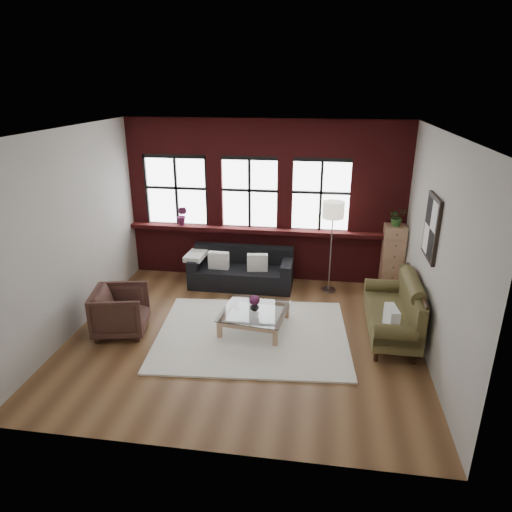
# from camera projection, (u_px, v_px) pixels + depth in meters

# --- Properties ---
(floor) EXTENTS (5.50, 5.50, 0.00)m
(floor) POSITION_uv_depth(u_px,v_px,m) (244.00, 335.00, 7.35)
(floor) COLOR brown
(floor) RESTS_ON ground
(ceiling) EXTENTS (5.50, 5.50, 0.00)m
(ceiling) POSITION_uv_depth(u_px,v_px,m) (242.00, 131.00, 6.21)
(ceiling) COLOR white
(ceiling) RESTS_ON ground
(wall_back) EXTENTS (5.50, 0.00, 5.50)m
(wall_back) POSITION_uv_depth(u_px,v_px,m) (265.00, 201.00, 9.09)
(wall_back) COLOR #B0ADA3
(wall_back) RESTS_ON ground
(wall_front) EXTENTS (5.50, 0.00, 5.50)m
(wall_front) POSITION_uv_depth(u_px,v_px,m) (200.00, 324.00, 4.47)
(wall_front) COLOR #B0ADA3
(wall_front) RESTS_ON ground
(wall_left) EXTENTS (0.00, 5.00, 5.00)m
(wall_left) POSITION_uv_depth(u_px,v_px,m) (71.00, 233.00, 7.16)
(wall_left) COLOR #B0ADA3
(wall_left) RESTS_ON ground
(wall_right) EXTENTS (0.00, 5.00, 5.00)m
(wall_right) POSITION_uv_depth(u_px,v_px,m) (436.00, 251.00, 6.41)
(wall_right) COLOR #B0ADA3
(wall_right) RESTS_ON ground
(brick_backwall) EXTENTS (5.50, 0.12, 3.20)m
(brick_backwall) POSITION_uv_depth(u_px,v_px,m) (265.00, 202.00, 9.04)
(brick_backwall) COLOR #531315
(brick_backwall) RESTS_ON floor
(sill_ledge) EXTENTS (5.50, 0.30, 0.08)m
(sill_ledge) POSITION_uv_depth(u_px,v_px,m) (264.00, 230.00, 9.15)
(sill_ledge) COLOR #531315
(sill_ledge) RESTS_ON brick_backwall
(window_left) EXTENTS (1.38, 0.10, 1.50)m
(window_left) POSITION_uv_depth(u_px,v_px,m) (177.00, 191.00, 9.24)
(window_left) COLOR black
(window_left) RESTS_ON brick_backwall
(window_mid) EXTENTS (1.38, 0.10, 1.50)m
(window_mid) POSITION_uv_depth(u_px,v_px,m) (250.00, 194.00, 9.03)
(window_mid) COLOR black
(window_mid) RESTS_ON brick_backwall
(window_right) EXTENTS (1.38, 0.10, 1.50)m
(window_right) POSITION_uv_depth(u_px,v_px,m) (321.00, 196.00, 8.84)
(window_right) COLOR black
(window_right) RESTS_ON brick_backwall
(wall_poster) EXTENTS (0.05, 0.74, 0.94)m
(wall_poster) POSITION_uv_depth(u_px,v_px,m) (432.00, 228.00, 6.60)
(wall_poster) COLOR black
(wall_poster) RESTS_ON wall_right
(shag_rug) EXTENTS (3.21, 2.61, 0.03)m
(shag_rug) POSITION_uv_depth(u_px,v_px,m) (252.00, 334.00, 7.35)
(shag_rug) COLOR white
(shag_rug) RESTS_ON floor
(dark_sofa) EXTENTS (2.02, 0.82, 0.73)m
(dark_sofa) POSITION_uv_depth(u_px,v_px,m) (241.00, 269.00, 9.03)
(dark_sofa) COLOR black
(dark_sofa) RESTS_ON floor
(pillow_a) EXTENTS (0.40, 0.15, 0.34)m
(pillow_a) POSITION_uv_depth(u_px,v_px,m) (219.00, 260.00, 8.93)
(pillow_a) COLOR white
(pillow_a) RESTS_ON dark_sofa
(pillow_b) EXTENTS (0.42, 0.19, 0.34)m
(pillow_b) POSITION_uv_depth(u_px,v_px,m) (257.00, 262.00, 8.83)
(pillow_b) COLOR white
(pillow_b) RESTS_ON dark_sofa
(vintage_settee) EXTENTS (0.81, 1.82, 0.97)m
(vintage_settee) POSITION_uv_depth(u_px,v_px,m) (391.00, 308.00, 7.20)
(vintage_settee) COLOR #4F4724
(vintage_settee) RESTS_ON floor
(pillow_settee) EXTENTS (0.19, 0.40, 0.34)m
(pillow_settee) POSITION_uv_depth(u_px,v_px,m) (391.00, 318.00, 6.66)
(pillow_settee) COLOR white
(pillow_settee) RESTS_ON vintage_settee
(armchair) EXTENTS (0.98, 0.96, 0.76)m
(armchair) POSITION_uv_depth(u_px,v_px,m) (121.00, 311.00, 7.33)
(armchair) COLOR #3B231D
(armchair) RESTS_ON floor
(coffee_table) EXTENTS (1.14, 1.14, 0.35)m
(coffee_table) POSITION_uv_depth(u_px,v_px,m) (255.00, 320.00, 7.50)
(coffee_table) COLOR tan
(coffee_table) RESTS_ON shag_rug
(vase) EXTENTS (0.19, 0.19, 0.15)m
(vase) POSITION_uv_depth(u_px,v_px,m) (255.00, 306.00, 7.41)
(vase) COLOR #B2B2B2
(vase) RESTS_ON coffee_table
(flowers) EXTENTS (0.17, 0.17, 0.17)m
(flowers) POSITION_uv_depth(u_px,v_px,m) (255.00, 300.00, 7.37)
(flowers) COLOR #63224C
(flowers) RESTS_ON vase
(drawer_chest) EXTENTS (0.40, 0.40, 1.30)m
(drawer_chest) POSITION_uv_depth(u_px,v_px,m) (392.00, 258.00, 8.79)
(drawer_chest) COLOR tan
(drawer_chest) RESTS_ON floor
(potted_plant_top) EXTENTS (0.39, 0.37, 0.35)m
(potted_plant_top) POSITION_uv_depth(u_px,v_px,m) (397.00, 217.00, 8.50)
(potted_plant_top) COLOR #2D5923
(potted_plant_top) RESTS_ON drawer_chest
(floor_lamp) EXTENTS (0.40, 0.40, 1.93)m
(floor_lamp) POSITION_uv_depth(u_px,v_px,m) (331.00, 244.00, 8.61)
(floor_lamp) COLOR #A5A5A8
(floor_lamp) RESTS_ON floor
(sill_plant) EXTENTS (0.25, 0.22, 0.40)m
(sill_plant) POSITION_uv_depth(u_px,v_px,m) (182.00, 216.00, 9.27)
(sill_plant) COLOR #63224C
(sill_plant) RESTS_ON sill_ledge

